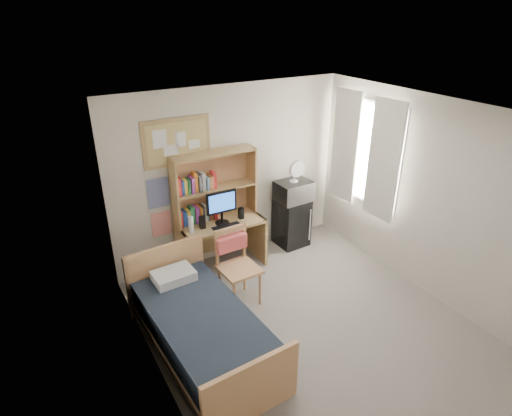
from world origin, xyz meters
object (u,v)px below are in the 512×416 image
desk_chair (239,268)px  microwave (293,191)px  bulletin_board (177,142)px  monitor (222,208)px  bed (203,333)px  speaker_right (241,213)px  desk (221,244)px  desk_fan (294,172)px  speaker_left (202,222)px  mini_fridge (291,222)px

desk_chair → microwave: 1.76m
bulletin_board → monitor: bearing=-39.8°
bed → microwave: size_ratio=3.74×
desk_chair → speaker_right: (0.46, 0.80, 0.33)m
bed → desk_chair: bearing=34.9°
desk → desk_fan: size_ratio=3.85×
bulletin_board → desk_fan: 1.87m
bulletin_board → desk: bearing=-34.9°
desk → desk_chair: bearing=-99.9°
monitor → speaker_left: monitor is taller
speaker_left → microwave: bearing=4.3°
bulletin_board → speaker_left: size_ratio=5.35×
bed → monitor: size_ratio=4.17×
microwave → desk_fan: size_ratio=1.67×
monitor → speaker_left: bearing=180.0°
speaker_right → microwave: 0.99m
microwave → desk_fan: desk_fan is taller
desk_chair → speaker_right: size_ratio=6.27×
desk_chair → desk_fan: desk_fan is taller
bed → speaker_right: (1.24, 1.41, 0.57)m
speaker_left → speaker_right: bearing=-0.0°
desk_chair → monitor: 0.95m
desk → desk_fan: desk_fan is taller
bed → microwave: bearing=31.4°
bed → desk: bearing=54.5°
desk → monitor: monitor is taller
desk_chair → mini_fridge: size_ratio=1.31×
mini_fridge → desk_fan: desk_fan is taller
bulletin_board → mini_fridge: size_ratio=1.19×
monitor → microwave: (1.28, 0.10, -0.06)m
desk → speaker_right: (0.30, -0.06, 0.46)m
desk → microwave: 1.40m
mini_fridge → monitor: (-1.28, -0.12, 0.60)m
speaker_left → microwave: microwave is taller
speaker_right → microwave: (0.98, 0.11, 0.10)m
bed → speaker_left: speaker_left is taller
bed → speaker_right: bearing=45.7°
desk_chair → speaker_right: 0.98m
bulletin_board → mini_fridge: 2.32m
bulletin_board → microwave: bearing=-8.7°
speaker_left → desk_fan: (1.58, 0.10, 0.40)m
microwave → monitor: bearing=-177.6°
desk → microwave: size_ratio=2.30×
mini_fridge → bed: mini_fridge is taller
desk → monitor: size_ratio=2.57×
mini_fridge → speaker_left: speaker_left is taller
mini_fridge → speaker_right: 1.09m
speaker_left → microwave: size_ratio=0.33×
desk_chair → speaker_left: (-0.14, 0.81, 0.33)m
speaker_left → monitor: bearing=-0.0°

